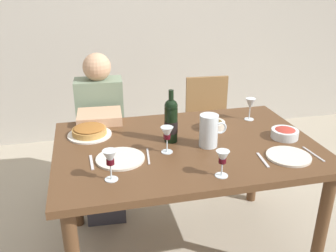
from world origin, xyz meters
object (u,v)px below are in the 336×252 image
Objects in this scene: salad_bowl at (285,133)px; olive_bowl at (213,124)px; wine_glass_centre at (167,134)px; dinner_plate_left_setting at (120,159)px; dinner_plate_right_setting at (289,156)px; wine_bottle at (171,120)px; wine_glass_spare at (223,159)px; diner_left at (101,131)px; water_pitcher at (209,132)px; chair_left at (102,133)px; chair_right at (209,123)px; wine_glass_left_diner at (250,105)px; baked_tart at (89,131)px; wine_glass_right_diner at (110,159)px; dining_table at (186,158)px.

olive_bowl is (-0.37, 0.22, -0.00)m from salad_bowl.
olive_bowl is 1.01× the size of wine_glass_centre.
dinner_plate_left_setting is 0.90m from dinner_plate_right_setting.
wine_glass_spare is at bearing -71.99° from wine_bottle.
wine_bottle is 0.74m from diner_left.
wine_glass_centre is (-0.25, -0.03, 0.02)m from water_pitcher.
diner_left reaches higher than chair_left.
water_pitcher is 1.06m from chair_right.
wine_glass_centre is (-0.65, -0.35, 0.00)m from wine_glass_left_diner.
olive_bowl is 0.58m from wine_glass_spare.
wine_glass_centre is at bearing 62.62° from chair_right.
dinner_plate_left_setting is (-0.46, 0.28, -0.09)m from wine_glass_spare.
baked_tart is 1.70× the size of wine_glass_right_diner.
olive_bowl is (0.11, 0.22, -0.05)m from water_pitcher.
wine_glass_centre reaches higher than dinner_plate_left_setting.
wine_glass_centre is (0.32, 0.22, -0.00)m from wine_glass_right_diner.
salad_bowl is at bearing -5.01° from dining_table.
wine_glass_right_diner is 0.39m from wine_glass_centre.
wine_bottle reaches higher than wine_glass_centre.
wine_glass_spare reaches higher than chair_right.
olive_bowl reaches higher than baked_tart.
wine_glass_left_diner is 0.63× the size of dinner_plate_right_setting.
chair_right is at bearing -175.70° from chair_left.
chair_left is at bearing 147.85° from wine_glass_left_diner.
olive_bowl is 1.01m from chair_left.
olive_bowl is at bearing 37.75° from dining_table.
wine_bottle is at bearing 27.49° from dinner_plate_left_setting.
chair_left is at bearing 89.32° from wine_glass_right_diner.
wine_glass_left_diner is 0.17× the size of chair_right.
wine_glass_centre reaches higher than wine_glass_spare.
chair_left is at bearing 108.11° from wine_glass_centre.
wine_glass_right_diner is 0.97m from diner_left.
dinner_plate_right_setting is at bearing -27.55° from baked_tart.
wine_glass_left_diner is 1.19m from chair_left.
dining_table is 4.79× the size of wine_bottle.
dining_table is 0.79m from diner_left.
dining_table is 0.61m from baked_tart.
salad_bowl is 0.68× the size of dinner_plate_right_setting.
diner_left is (-1.05, 0.69, -0.18)m from salad_bowl.
baked_tart is at bearing 141.29° from wine_glass_centre.
chair_right is (0.46, 0.89, -0.17)m from dining_table.
chair_left is (-0.31, 0.95, -0.37)m from wine_glass_centre.
water_pitcher reaches higher than wine_glass_left_diner.
chair_right is (0.90, 0.01, 0.00)m from chair_left.
wine_bottle is at bearing 126.63° from diner_left.
wine_glass_spare is at bearing -147.66° from salad_bowl.
dinner_plate_right_setting is 1.33m from diner_left.
wine_glass_right_diner is (-0.97, -0.57, 0.00)m from wine_glass_left_diner.
dinner_plate_left_setting is at bearing -155.78° from olive_bowl.
chair_right is (0.85, 0.99, -0.27)m from dinner_plate_left_setting.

